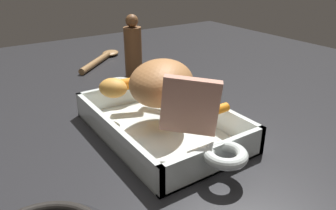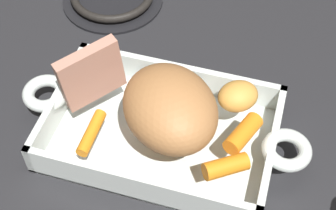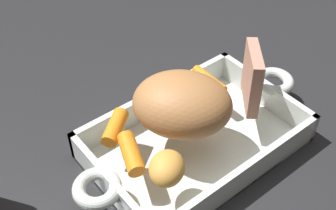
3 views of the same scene
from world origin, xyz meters
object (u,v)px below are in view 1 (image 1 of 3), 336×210
at_px(roast_slice_outer, 190,106).
at_px(baby_carrot_southwest, 158,80).
at_px(baby_carrot_center_left, 212,111).
at_px(serving_spoon, 102,58).
at_px(baby_carrot_northwest, 133,83).
at_px(potato_golden_small, 113,88).
at_px(pepper_mill, 133,49).
at_px(pork_roast, 162,83).
at_px(roasting_dish, 161,124).

xyz_separation_m(roast_slice_outer, baby_carrot_southwest, (-0.19, 0.07, -0.03)).
height_order(baby_carrot_southwest, baby_carrot_center_left, baby_carrot_southwest).
xyz_separation_m(baby_carrot_center_left, serving_spoon, (-0.55, 0.04, -0.05)).
distance_m(baby_carrot_northwest, serving_spoon, 0.38).
height_order(baby_carrot_northwest, serving_spoon, baby_carrot_northwest).
relative_size(potato_golden_small, pepper_mill, 0.33).
bearing_deg(roast_slice_outer, serving_spoon, 169.53).
distance_m(pork_roast, potato_golden_small, 0.10).
bearing_deg(baby_carrot_northwest, pork_roast, 4.94).
xyz_separation_m(baby_carrot_center_left, pepper_mill, (-0.37, 0.05, 0.02)).
bearing_deg(roast_slice_outer, roasting_dish, 174.50).
height_order(potato_golden_small, pepper_mill, pepper_mill).
relative_size(roast_slice_outer, potato_golden_small, 1.55).
relative_size(baby_carrot_southwest, baby_carrot_center_left, 0.84).
height_order(pork_roast, pepper_mill, pepper_mill).
relative_size(roasting_dish, serving_spoon, 2.03).
xyz_separation_m(pork_roast, baby_carrot_center_left, (0.09, 0.04, -0.03)).
distance_m(pork_roast, pepper_mill, 0.29).
distance_m(roast_slice_outer, baby_carrot_northwest, 0.20).
distance_m(roast_slice_outer, potato_golden_small, 0.19).
bearing_deg(pork_roast, potato_golden_small, -141.18).
bearing_deg(roasting_dish, potato_golden_small, -152.81).
bearing_deg(roasting_dish, baby_carrot_southwest, 149.51).
relative_size(baby_carrot_northwest, serving_spoon, 0.31).
height_order(potato_golden_small, serving_spoon, potato_golden_small).
relative_size(roasting_dish, baby_carrot_southwest, 7.24).
bearing_deg(potato_golden_small, baby_carrot_center_left, 31.54).
bearing_deg(baby_carrot_northwest, roasting_dish, -2.79).
relative_size(serving_spoon, pepper_mill, 1.20).
bearing_deg(baby_carrot_southwest, baby_carrot_center_left, -1.05).
relative_size(potato_golden_small, serving_spoon, 0.28).
xyz_separation_m(pork_roast, baby_carrot_northwest, (-0.09, -0.01, -0.03)).
bearing_deg(roast_slice_outer, baby_carrot_southwest, 160.92).
xyz_separation_m(baby_carrot_northwest, serving_spoon, (-0.37, 0.09, -0.05)).
relative_size(roasting_dish, baby_carrot_northwest, 6.59).
height_order(baby_carrot_center_left, serving_spoon, baby_carrot_center_left).
relative_size(roasting_dish, pepper_mill, 2.43).
relative_size(baby_carrot_center_left, pepper_mill, 0.40).
height_order(roasting_dish, serving_spoon, roasting_dish).
bearing_deg(pork_roast, serving_spoon, 169.75).
bearing_deg(baby_carrot_northwest, roast_slice_outer, -4.06).
bearing_deg(roasting_dish, roast_slice_outer, -5.50).
distance_m(roast_slice_outer, serving_spoon, 0.59).
relative_size(baby_carrot_southwest, potato_golden_small, 1.01).
xyz_separation_m(roast_slice_outer, baby_carrot_northwest, (-0.20, 0.01, -0.03)).
bearing_deg(baby_carrot_northwest, baby_carrot_southwest, 78.76).
bearing_deg(pork_roast, baby_carrot_northwest, -175.06).
relative_size(baby_carrot_northwest, pepper_mill, 0.37).
bearing_deg(roasting_dish, baby_carrot_northwest, 177.21).
bearing_deg(baby_carrot_center_left, baby_carrot_southwest, 178.95).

